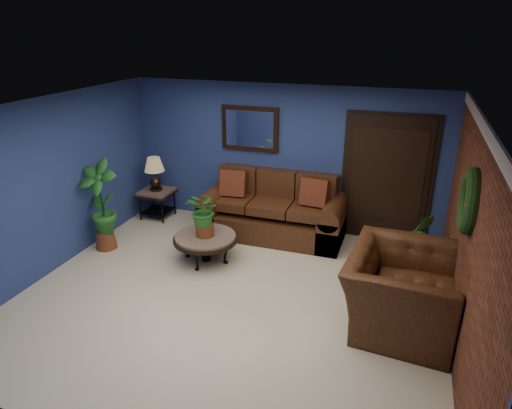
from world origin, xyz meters
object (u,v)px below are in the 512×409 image
(armchair, at_px, (402,291))
(side_chair, at_px, (317,207))
(table_lamp, at_px, (155,170))
(end_table, at_px, (157,197))
(coffee_table, at_px, (205,239))
(sofa, at_px, (274,214))

(armchair, bearing_deg, side_chair, 40.52)
(table_lamp, xyz_separation_m, armchair, (4.45, -1.95, -0.46))
(end_table, bearing_deg, armchair, -23.68)
(coffee_table, xyz_separation_m, armchair, (2.89, -0.71, 0.10))
(sofa, bearing_deg, coffee_table, -118.53)
(sofa, relative_size, table_lamp, 4.00)
(coffee_table, bearing_deg, armchair, -13.76)
(sofa, xyz_separation_m, coffee_table, (-0.70, -1.29, 0.01))
(coffee_table, relative_size, side_chair, 0.98)
(coffee_table, height_order, table_lamp, table_lamp)
(armchair, bearing_deg, table_lamp, 71.21)
(table_lamp, bearing_deg, sofa, 1.04)
(coffee_table, distance_m, armchair, 2.97)
(sofa, xyz_separation_m, armchair, (2.19, -1.99, 0.11))
(side_chair, relative_size, armchair, 0.70)
(end_table, xyz_separation_m, side_chair, (3.00, 0.07, 0.16))
(end_table, bearing_deg, coffee_table, -38.52)
(table_lamp, distance_m, armchair, 4.88)
(end_table, relative_size, armchair, 0.41)
(end_table, distance_m, side_chair, 3.00)
(coffee_table, xyz_separation_m, side_chair, (1.44, 1.32, 0.20))
(sofa, distance_m, end_table, 2.26)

